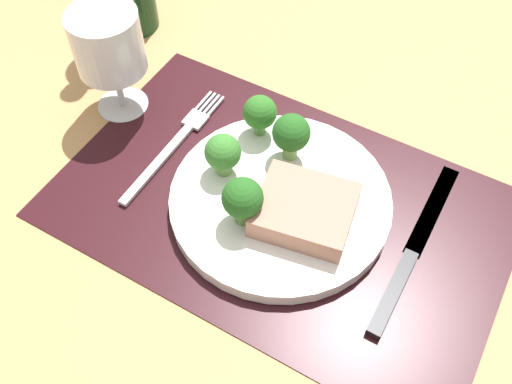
# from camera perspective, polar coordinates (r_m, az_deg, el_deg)

# --- Properties ---
(ground_plane) EXTENTS (1.40, 1.10, 0.03)m
(ground_plane) POSITION_cam_1_polar(r_m,az_deg,el_deg) (0.63, 2.32, -2.21)
(ground_plane) COLOR tan
(placemat) EXTENTS (0.48, 0.30, 0.00)m
(placemat) POSITION_cam_1_polar(r_m,az_deg,el_deg) (0.62, 2.37, -1.35)
(placemat) COLOR black
(placemat) RESTS_ON ground_plane
(plate) EXTENTS (0.23, 0.23, 0.02)m
(plate) POSITION_cam_1_polar(r_m,az_deg,el_deg) (0.61, 2.40, -0.84)
(plate) COLOR white
(plate) RESTS_ON placemat
(steak) EXTENTS (0.11, 0.10, 0.03)m
(steak) POSITION_cam_1_polar(r_m,az_deg,el_deg) (0.58, 4.85, -1.77)
(steak) COLOR tan
(steak) RESTS_ON plate
(broccoli_back_left) EXTENTS (0.04, 0.04, 0.06)m
(broccoli_back_left) POSITION_cam_1_polar(r_m,az_deg,el_deg) (0.62, 3.50, 5.74)
(broccoli_back_left) COLOR #6B994C
(broccoli_back_left) RESTS_ON plate
(broccoli_front_edge) EXTENTS (0.04, 0.04, 0.06)m
(broccoli_front_edge) POSITION_cam_1_polar(r_m,az_deg,el_deg) (0.56, -1.33, -0.72)
(broccoli_front_edge) COLOR #5B8942
(broccoli_front_edge) RESTS_ON plate
(broccoli_center) EXTENTS (0.04, 0.04, 0.05)m
(broccoli_center) POSITION_cam_1_polar(r_m,az_deg,el_deg) (0.61, -3.12, 4.06)
(broccoli_center) COLOR #6B994C
(broccoli_center) RESTS_ON plate
(broccoli_near_fork) EXTENTS (0.04, 0.04, 0.05)m
(broccoli_near_fork) POSITION_cam_1_polar(r_m,az_deg,el_deg) (0.64, 0.38, 7.80)
(broccoli_near_fork) COLOR #5B8942
(broccoli_near_fork) RESTS_ON plate
(fork) EXTENTS (0.02, 0.19, 0.01)m
(fork) POSITION_cam_1_polar(r_m,az_deg,el_deg) (0.68, -8.02, 4.75)
(fork) COLOR silver
(fork) RESTS_ON placemat
(knife) EXTENTS (0.02, 0.23, 0.01)m
(knife) POSITION_cam_1_polar(r_m,az_deg,el_deg) (0.60, 14.90, -6.29)
(knife) COLOR black
(knife) RESTS_ON placemat
(wine_glass) EXTENTS (0.08, 0.08, 0.13)m
(wine_glass) POSITION_cam_1_polar(r_m,az_deg,el_deg) (0.68, -14.34, 13.65)
(wine_glass) COLOR silver
(wine_glass) RESTS_ON ground_plane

